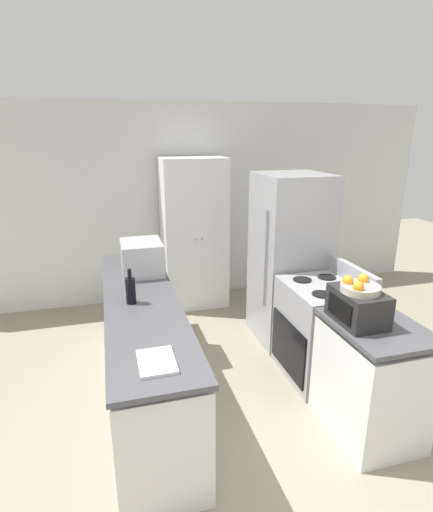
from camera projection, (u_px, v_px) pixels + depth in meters
ground_plane at (300, 506)px, 2.49m from camera, size 14.00×14.00×0.00m
wall_back at (184, 204)px, 5.36m from camera, size 7.00×0.06×2.60m
counter_left at (144, 347)px, 3.47m from camera, size 0.60×2.67×0.90m
counter_right at (370, 381)px, 3.00m from camera, size 0.60×0.76×0.90m
pantry_cabinet at (194, 234)px, 5.17m from camera, size 0.80×0.59×1.93m
stove at (321, 330)px, 3.72m from camera, size 0.66×0.75×1.06m
refrigerator at (289, 259)px, 4.30m from camera, size 0.72×0.73×1.83m
microwave at (142, 257)px, 3.87m from camera, size 0.39×0.47×0.31m
wine_bottle at (131, 290)px, 3.19m from camera, size 0.08×0.08×0.29m
toaster_oven at (358, 306)px, 2.87m from camera, size 0.30×0.41×0.24m
fruit_bowl at (359, 287)px, 2.81m from camera, size 0.28×0.28×0.11m
cutting_board at (157, 362)px, 2.39m from camera, size 0.22×0.30×0.02m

